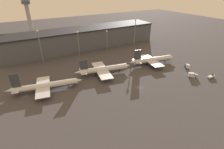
{
  "coord_description": "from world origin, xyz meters",
  "views": [
    {
      "loc": [
        -65.5,
        -76.82,
        61.58
      ],
      "look_at": [
        -12.11,
        15.74,
        6.0
      ],
      "focal_mm": 28.0,
      "sensor_mm": 36.0,
      "label": 1
    }
  ],
  "objects_px": {
    "service_vehicle_0": "(192,75)",
    "service_vehicle_2": "(187,66)",
    "airplane_0": "(45,86)",
    "control_tower": "(29,17)",
    "airplane_2": "(152,60)",
    "service_vehicle_1": "(211,76)",
    "airplane_1": "(103,69)"
  },
  "relations": [
    {
      "from": "airplane_0",
      "to": "control_tower",
      "type": "bearing_deg",
      "value": 96.6
    },
    {
      "from": "service_vehicle_0",
      "to": "control_tower",
      "type": "relative_size",
      "value": 0.13
    },
    {
      "from": "airplane_1",
      "to": "airplane_0",
      "type": "bearing_deg",
      "value": -165.55
    },
    {
      "from": "control_tower",
      "to": "service_vehicle_2",
      "type": "bearing_deg",
      "value": -55.39
    },
    {
      "from": "service_vehicle_0",
      "to": "service_vehicle_2",
      "type": "distance_m",
      "value": 15.67
    },
    {
      "from": "airplane_0",
      "to": "service_vehicle_0",
      "type": "distance_m",
      "value": 103.88
    },
    {
      "from": "airplane_0",
      "to": "control_tower",
      "type": "relative_size",
      "value": 0.96
    },
    {
      "from": "control_tower",
      "to": "airplane_0",
      "type": "bearing_deg",
      "value": -94.79
    },
    {
      "from": "airplane_1",
      "to": "service_vehicle_1",
      "type": "xyz_separation_m",
      "value": [
        65.52,
        -45.5,
        -2.45
      ]
    },
    {
      "from": "service_vehicle_0",
      "to": "service_vehicle_2",
      "type": "bearing_deg",
      "value": 97.08
    },
    {
      "from": "service_vehicle_1",
      "to": "airplane_1",
      "type": "bearing_deg",
      "value": 141.17
    },
    {
      "from": "airplane_1",
      "to": "service_vehicle_0",
      "type": "xyz_separation_m",
      "value": [
        54.21,
        -37.99,
        -1.72
      ]
    },
    {
      "from": "airplane_0",
      "to": "airplane_1",
      "type": "relative_size",
      "value": 1.06
    },
    {
      "from": "airplane_2",
      "to": "service_vehicle_1",
      "type": "xyz_separation_m",
      "value": [
        20.47,
        -41.13,
        -2.49
      ]
    },
    {
      "from": "airplane_0",
      "to": "airplane_2",
      "type": "distance_m",
      "value": 88.42
    },
    {
      "from": "service_vehicle_1",
      "to": "service_vehicle_2",
      "type": "relative_size",
      "value": 1.15
    },
    {
      "from": "control_tower",
      "to": "service_vehicle_1",
      "type": "bearing_deg",
      "value": -58.39
    },
    {
      "from": "airplane_2",
      "to": "control_tower",
      "type": "bearing_deg",
      "value": 134.66
    },
    {
      "from": "airplane_1",
      "to": "control_tower",
      "type": "height_order",
      "value": "control_tower"
    },
    {
      "from": "airplane_0",
      "to": "service_vehicle_1",
      "type": "height_order",
      "value": "airplane_0"
    },
    {
      "from": "control_tower",
      "to": "service_vehicle_0",
      "type": "bearing_deg",
      "value": -60.23
    },
    {
      "from": "airplane_0",
      "to": "service_vehicle_0",
      "type": "relative_size",
      "value": 7.59
    },
    {
      "from": "airplane_0",
      "to": "control_tower",
      "type": "xyz_separation_m",
      "value": [
        9.86,
        117.66,
        24.79
      ]
    },
    {
      "from": "airplane_2",
      "to": "airplane_0",
      "type": "bearing_deg",
      "value": -169.94
    },
    {
      "from": "airplane_2",
      "to": "service_vehicle_0",
      "type": "relative_size",
      "value": 6.98
    },
    {
      "from": "airplane_1",
      "to": "service_vehicle_1",
      "type": "bearing_deg",
      "value": -23.39
    },
    {
      "from": "airplane_0",
      "to": "service_vehicle_2",
      "type": "xyz_separation_m",
      "value": [
        107.13,
        -23.27,
        -1.4
      ]
    },
    {
      "from": "service_vehicle_0",
      "to": "service_vehicle_2",
      "type": "height_order",
      "value": "service_vehicle_2"
    },
    {
      "from": "airplane_1",
      "to": "service_vehicle_0",
      "type": "distance_m",
      "value": 66.22
    },
    {
      "from": "airplane_0",
      "to": "airplane_1",
      "type": "distance_m",
      "value": 43.4
    },
    {
      "from": "airplane_2",
      "to": "control_tower",
      "type": "height_order",
      "value": "control_tower"
    },
    {
      "from": "airplane_1",
      "to": "service_vehicle_2",
      "type": "relative_size",
      "value": 8.07
    }
  ]
}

